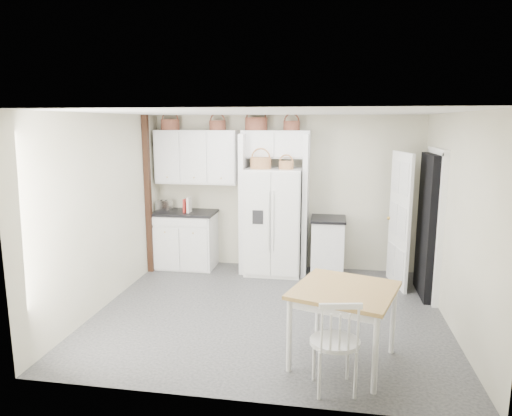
# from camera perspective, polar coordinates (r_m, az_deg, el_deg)

# --- Properties ---
(floor) EXTENTS (4.50, 4.50, 0.00)m
(floor) POSITION_cam_1_polar(r_m,az_deg,el_deg) (6.22, 1.67, -12.83)
(floor) COLOR #28282A
(floor) RESTS_ON ground
(ceiling) EXTENTS (4.50, 4.50, 0.00)m
(ceiling) POSITION_cam_1_polar(r_m,az_deg,el_deg) (5.71, 1.82, 11.87)
(ceiling) COLOR white
(ceiling) RESTS_ON wall_back
(wall_back) EXTENTS (4.50, 0.00, 4.50)m
(wall_back) POSITION_cam_1_polar(r_m,az_deg,el_deg) (7.78, 3.70, 1.93)
(wall_back) COLOR #B2AD92
(wall_back) RESTS_ON floor
(wall_left) EXTENTS (0.00, 4.00, 4.00)m
(wall_left) POSITION_cam_1_polar(r_m,az_deg,el_deg) (6.51, -18.29, -0.32)
(wall_left) COLOR #B2AD92
(wall_left) RESTS_ON floor
(wall_right) EXTENTS (0.00, 4.00, 4.00)m
(wall_right) POSITION_cam_1_polar(r_m,az_deg,el_deg) (5.97, 23.69, -1.65)
(wall_right) COLOR #B2AD92
(wall_right) RESTS_ON floor
(refrigerator) EXTENTS (0.90, 0.73, 1.75)m
(refrigerator) POSITION_cam_1_polar(r_m,az_deg,el_deg) (7.53, 2.26, -1.65)
(refrigerator) COLOR white
(refrigerator) RESTS_ON floor
(base_cab_left) EXTENTS (1.01, 0.64, 0.94)m
(base_cab_left) POSITION_cam_1_polar(r_m,az_deg,el_deg) (8.01, -8.78, -4.00)
(base_cab_left) COLOR white
(base_cab_left) RESTS_ON floor
(base_cab_right) EXTENTS (0.52, 0.62, 0.91)m
(base_cab_right) POSITION_cam_1_polar(r_m,az_deg,el_deg) (7.63, 8.94, -4.85)
(base_cab_right) COLOR white
(base_cab_right) RESTS_ON floor
(dining_table) EXTENTS (1.22, 1.22, 0.81)m
(dining_table) POSITION_cam_1_polar(r_m,az_deg,el_deg) (4.97, 10.85, -14.20)
(dining_table) COLOR olive
(dining_table) RESTS_ON floor
(windsor_chair) EXTENTS (0.54, 0.51, 0.96)m
(windsor_chair) POSITION_cam_1_polar(r_m,az_deg,el_deg) (4.46, 9.83, -16.15)
(windsor_chair) COLOR white
(windsor_chair) RESTS_ON floor
(counter_left) EXTENTS (1.06, 0.68, 0.04)m
(counter_left) POSITION_cam_1_polar(r_m,az_deg,el_deg) (7.90, -8.88, -0.55)
(counter_left) COLOR black
(counter_left) RESTS_ON base_cab_left
(counter_right) EXTENTS (0.56, 0.66, 0.04)m
(counter_right) POSITION_cam_1_polar(r_m,az_deg,el_deg) (7.52, 9.04, -1.36)
(counter_right) COLOR black
(counter_right) RESTS_ON base_cab_right
(toaster) EXTENTS (0.27, 0.18, 0.18)m
(toaster) POSITION_cam_1_polar(r_m,az_deg,el_deg) (8.01, -11.43, 0.31)
(toaster) COLOR silver
(toaster) RESTS_ON counter_left
(cookbook_red) EXTENTS (0.07, 0.16, 0.23)m
(cookbook_red) POSITION_cam_1_polar(r_m,az_deg,el_deg) (7.79, -8.76, 0.31)
(cookbook_red) COLOR #A82723
(cookbook_red) RESTS_ON counter_left
(cookbook_cream) EXTENTS (0.04, 0.17, 0.26)m
(cookbook_cream) POSITION_cam_1_polar(r_m,az_deg,el_deg) (7.77, -8.38, 0.39)
(cookbook_cream) COLOR beige
(cookbook_cream) RESTS_ON counter_left
(basket_upper_a) EXTENTS (0.32, 0.32, 0.18)m
(basket_upper_a) POSITION_cam_1_polar(r_m,az_deg,el_deg) (7.96, -10.68, 10.20)
(basket_upper_a) COLOR #52271E
(basket_upper_a) RESTS_ON upper_cabinet
(basket_upper_c) EXTENTS (0.28, 0.28, 0.16)m
(basket_upper_c) POSITION_cam_1_polar(r_m,az_deg,el_deg) (7.72, -4.83, 10.26)
(basket_upper_c) COLOR #52271E
(basket_upper_c) RESTS_ON upper_cabinet
(basket_bridge_a) EXTENTS (0.37, 0.37, 0.21)m
(basket_bridge_a) POSITION_cam_1_polar(r_m,az_deg,el_deg) (7.59, 0.02, 10.47)
(basket_bridge_a) COLOR #52271E
(basket_bridge_a) RESTS_ON bridge_cabinet
(basket_bridge_b) EXTENTS (0.27, 0.27, 0.15)m
(basket_bridge_b) POSITION_cam_1_polar(r_m,az_deg,el_deg) (7.51, 4.47, 10.23)
(basket_bridge_b) COLOR #52271E
(basket_bridge_b) RESTS_ON bridge_cabinet
(basket_fridge_a) EXTENTS (0.33, 0.33, 0.18)m
(basket_fridge_a) POSITION_cam_1_polar(r_m,az_deg,el_deg) (7.31, 0.60, 5.63)
(basket_fridge_a) COLOR brown
(basket_fridge_a) RESTS_ON refrigerator
(basket_fridge_b) EXTENTS (0.23, 0.23, 0.13)m
(basket_fridge_b) POSITION_cam_1_polar(r_m,az_deg,el_deg) (7.27, 3.80, 5.37)
(basket_fridge_b) COLOR brown
(basket_fridge_b) RESTS_ON refrigerator
(upper_cabinet) EXTENTS (1.40, 0.34, 0.90)m
(upper_cabinet) POSITION_cam_1_polar(r_m,az_deg,el_deg) (7.84, -7.42, 6.34)
(upper_cabinet) COLOR white
(upper_cabinet) RESTS_ON wall_back
(bridge_cabinet) EXTENTS (1.12, 0.34, 0.45)m
(bridge_cabinet) POSITION_cam_1_polar(r_m,az_deg,el_deg) (7.55, 2.50, 7.97)
(bridge_cabinet) COLOR white
(bridge_cabinet) RESTS_ON wall_back
(fridge_panel_left) EXTENTS (0.08, 0.60, 2.30)m
(fridge_panel_left) POSITION_cam_1_polar(r_m,az_deg,el_deg) (7.61, -1.49, 0.60)
(fridge_panel_left) COLOR white
(fridge_panel_left) RESTS_ON floor
(fridge_panel_right) EXTENTS (0.08, 0.60, 2.30)m
(fridge_panel_right) POSITION_cam_1_polar(r_m,az_deg,el_deg) (7.49, 6.20, 0.37)
(fridge_panel_right) COLOR white
(fridge_panel_right) RESTS_ON floor
(trim_post) EXTENTS (0.09, 0.09, 2.60)m
(trim_post) POSITION_cam_1_polar(r_m,az_deg,el_deg) (7.69, -13.34, 1.56)
(trim_post) COLOR black
(trim_post) RESTS_ON floor
(doorway_void) EXTENTS (0.18, 0.85, 2.05)m
(doorway_void) POSITION_cam_1_polar(r_m,az_deg,el_deg) (6.96, 20.82, -2.11)
(doorway_void) COLOR black
(doorway_void) RESTS_ON floor
(door_slab) EXTENTS (0.21, 0.79, 2.05)m
(door_slab) POSITION_cam_1_polar(r_m,az_deg,el_deg) (7.22, 17.50, -1.46)
(door_slab) COLOR white
(door_slab) RESTS_ON floor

